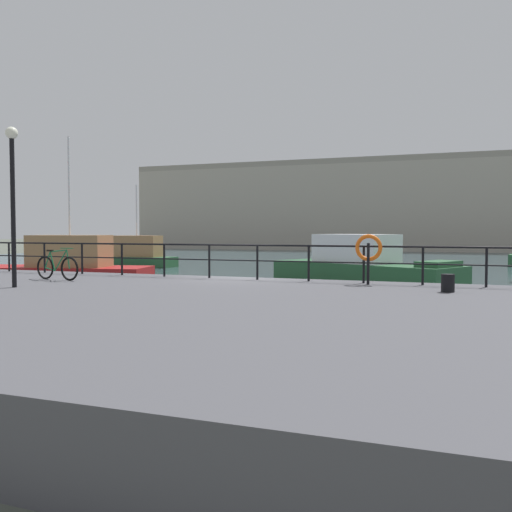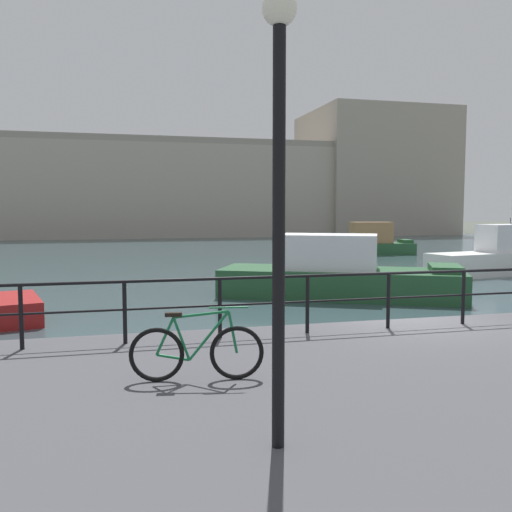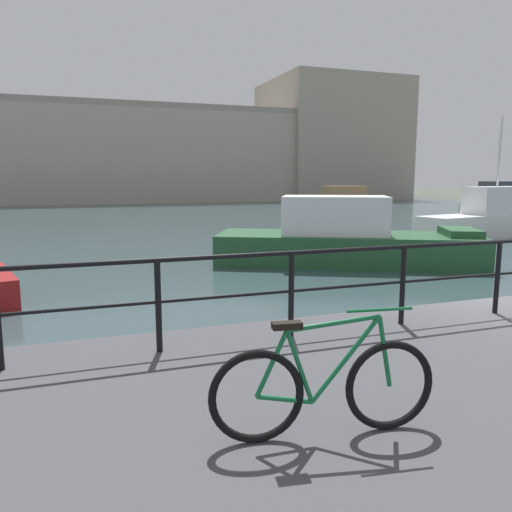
% 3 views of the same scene
% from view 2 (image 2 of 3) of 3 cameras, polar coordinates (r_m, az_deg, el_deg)
% --- Properties ---
extents(ground_plane, '(240.00, 240.00, 0.00)m').
position_cam_2_polar(ground_plane, '(12.14, 15.26, -11.05)').
color(ground_plane, '#4C5147').
extents(water_basin, '(80.00, 60.00, 0.01)m').
position_cam_2_polar(water_basin, '(40.89, -6.03, 0.21)').
color(water_basin, '#33474C').
rests_on(water_basin, ground_plane).
extents(harbor_building, '(74.79, 16.28, 16.42)m').
position_cam_2_polar(harbor_building, '(71.55, -3.09, 7.16)').
color(harbor_building, '#A89E8E').
rests_on(harbor_building, ground_plane).
extents(moored_white_yacht, '(8.14, 3.34, 5.96)m').
position_cam_2_polar(moored_white_yacht, '(30.56, 24.09, 0.06)').
color(moored_white_yacht, white).
rests_on(moored_white_yacht, water_basin).
extents(moored_blue_motorboat, '(6.24, 2.72, 2.37)m').
position_cam_2_polar(moored_blue_motorboat, '(41.06, 11.92, 1.40)').
color(moored_blue_motorboat, '#23512D').
rests_on(moored_blue_motorboat, water_basin).
extents(moored_red_daysailer, '(9.22, 6.55, 2.35)m').
position_cam_2_polar(moored_red_daysailer, '(20.87, 8.51, -1.89)').
color(moored_red_daysailer, '#23512D').
rests_on(moored_red_daysailer, water_basin).
extents(quay_railing, '(26.03, 0.07, 1.08)m').
position_cam_2_polar(quay_railing, '(11.58, 20.69, -2.99)').
color(quay_railing, black).
rests_on(quay_railing, quay_promenade).
extents(parked_bicycle, '(1.76, 0.33, 0.98)m').
position_cam_2_polar(parked_bicycle, '(7.39, -6.15, -9.81)').
color(parked_bicycle, black).
rests_on(parked_bicycle, quay_promenade).
extents(quay_lamp_post, '(0.32, 0.32, 4.20)m').
position_cam_2_polar(quay_lamp_post, '(5.11, 2.40, 10.11)').
color(quay_lamp_post, black).
rests_on(quay_lamp_post, quay_promenade).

